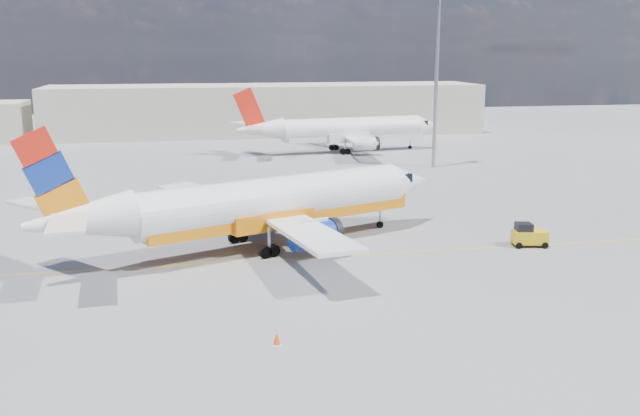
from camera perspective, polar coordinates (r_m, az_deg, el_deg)
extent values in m
plane|color=slate|center=(45.28, 1.04, -5.03)|extent=(240.00, 240.00, 0.00)
cube|color=gold|center=(48.09, 0.29, -3.96)|extent=(70.00, 0.15, 0.01)
cube|color=beige|center=(118.43, -4.25, 7.87)|extent=(70.00, 14.00, 8.00)
cylinder|color=white|center=(50.15, -3.55, 0.70)|extent=(20.32, 10.97, 3.20)
cone|color=white|center=(57.18, 7.08, 2.10)|extent=(4.71, 4.41, 3.20)
cone|color=white|center=(44.94, -18.73, -0.93)|extent=(7.25, 5.35, 3.04)
cube|color=black|center=(56.24, 6.08, 2.49)|extent=(2.31, 2.61, 0.66)
cube|color=orange|center=(50.61, -3.08, -0.44)|extent=(20.10, 10.45, 1.13)
cube|color=white|center=(55.38, -8.25, 0.83)|extent=(9.18, 10.84, 0.76)
cube|color=white|center=(44.16, -0.79, -2.05)|extent=(4.70, 11.62, 0.76)
cylinder|color=navy|center=(54.35, -5.36, -0.28)|extent=(3.82, 2.96, 1.79)
cylinder|color=navy|center=(47.29, -0.43, -2.18)|extent=(3.82, 2.96, 1.79)
cylinder|color=black|center=(55.06, -3.99, -0.08)|extent=(1.20, 2.00, 1.98)
cylinder|color=black|center=(48.11, 1.07, -1.92)|extent=(1.20, 2.00, 1.98)
cube|color=orange|center=(44.06, -20.76, 2.47)|extent=(4.18, 1.97, 5.87)
cube|color=white|center=(47.36, -21.40, 0.29)|extent=(4.64, 4.91, 0.17)
cube|color=white|center=(41.62, -19.55, -1.17)|extent=(2.46, 4.86, 0.17)
cylinder|color=#96969E|center=(55.85, 4.83, -0.41)|extent=(0.22, 0.22, 1.98)
cylinder|color=black|center=(56.06, 4.81, -1.32)|extent=(0.57, 0.41, 0.53)
cylinder|color=black|center=(51.88, -6.57, -2.32)|extent=(0.92, 0.66, 0.85)
cylinder|color=black|center=(48.05, -4.08, -3.48)|extent=(0.92, 0.66, 0.85)
cylinder|color=white|center=(97.17, 2.55, 6.38)|extent=(19.74, 5.82, 3.01)
cone|color=white|center=(102.02, 8.61, 6.55)|extent=(3.95, 3.50, 3.01)
cone|color=white|center=(93.11, -4.85, 6.27)|extent=(6.56, 3.74, 2.86)
cube|color=black|center=(101.40, 7.99, 6.81)|extent=(1.79, 2.24, 0.62)
cube|color=white|center=(97.45, 2.79, 5.79)|extent=(19.66, 5.30, 1.06)
cube|color=white|center=(102.54, 0.55, 6.27)|extent=(6.67, 10.92, 0.71)
cube|color=white|center=(91.06, 3.23, 5.45)|extent=(3.87, 10.87, 0.71)
cylinder|color=white|center=(101.20, 1.93, 5.70)|extent=(3.40, 2.13, 1.68)
cylinder|color=white|center=(93.88, 3.71, 5.14)|extent=(3.40, 2.13, 1.68)
cylinder|color=black|center=(101.72, 2.68, 5.73)|extent=(0.71, 1.91, 1.86)
cylinder|color=black|center=(94.44, 4.50, 5.17)|extent=(0.71, 1.91, 1.86)
cube|color=red|center=(92.53, -5.68, 7.89)|extent=(4.16, 0.87, 5.53)
cube|color=white|center=(95.47, -6.07, 6.74)|extent=(3.72, 4.84, 0.16)
cube|color=white|center=(89.99, -5.22, 6.41)|extent=(2.66, 4.70, 0.16)
cylinder|color=#96969E|center=(101.05, 7.23, 5.34)|extent=(0.18, 0.18, 1.86)
cylinder|color=black|center=(101.16, 7.22, 4.86)|extent=(0.52, 0.28, 0.50)
cylinder|color=black|center=(98.84, 1.12, 4.86)|extent=(0.84, 0.45, 0.80)
cylinder|color=black|center=(94.90, 2.02, 4.53)|extent=(0.84, 0.45, 0.80)
cylinder|color=black|center=(53.16, 15.25, -2.54)|extent=(0.48, 0.26, 0.46)
cylinder|color=black|center=(51.97, 15.63, -2.91)|extent=(0.48, 0.26, 0.46)
cylinder|color=black|center=(53.70, 17.13, -2.51)|extent=(0.48, 0.26, 0.46)
cylinder|color=black|center=(52.52, 17.55, -2.87)|extent=(0.48, 0.26, 0.46)
cube|color=gold|center=(52.71, 16.42, -2.23)|extent=(2.57, 1.69, 0.92)
cube|color=black|center=(52.40, 15.99, -1.46)|extent=(1.28, 1.28, 0.55)
cube|color=white|center=(34.45, -3.47, -10.84)|extent=(0.43, 0.43, 0.04)
cone|color=#F33C09|center=(34.33, -3.48, -10.37)|extent=(0.37, 0.37, 0.56)
cylinder|color=#96969E|center=(84.71, 9.29, 10.13)|extent=(0.45, 0.45, 20.57)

